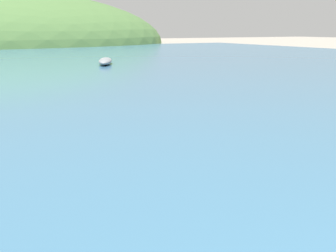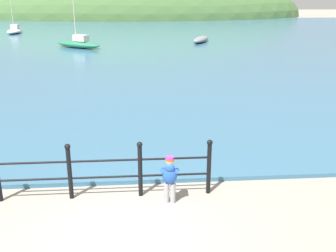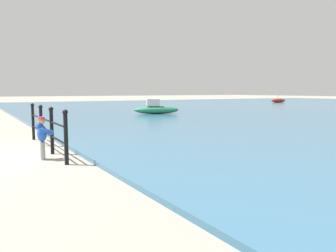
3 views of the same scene
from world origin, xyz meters
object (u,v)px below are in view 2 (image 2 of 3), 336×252
boat_far_left (201,39)px  boat_mid_harbor (79,43)px  child_in_coat (170,175)px  boat_nearest_quay (15,30)px

boat_far_left → boat_mid_harbor: bearing=-163.4°
child_in_coat → boat_nearest_quay: boat_nearest_quay is taller
boat_nearest_quay → boat_mid_harbor: 14.76m
child_in_coat → boat_nearest_quay: bearing=110.1°
boat_mid_harbor → child_in_coat: bearing=-78.1°
child_in_coat → boat_mid_harbor: boat_mid_harbor is taller
boat_far_left → boat_nearest_quay: bearing=152.8°
child_in_coat → boat_nearest_quay: size_ratio=0.23×
boat_nearest_quay → boat_far_left: size_ratio=1.15×
boat_nearest_quay → boat_mid_harbor: size_ratio=0.87×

